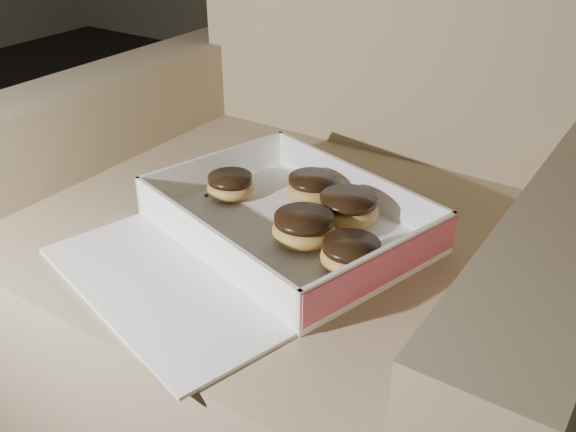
{
  "coord_description": "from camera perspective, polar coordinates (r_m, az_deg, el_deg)",
  "views": [
    {
      "loc": [
        1.19,
        -0.36,
        0.91
      ],
      "look_at": [
        0.75,
        0.3,
        0.46
      ],
      "focal_mm": 40.0,
      "sensor_mm": 36.0,
      "label": 1
    }
  ],
  "objects": [
    {
      "name": "donut_b",
      "position": [
        0.87,
        1.41,
        -1.12
      ],
      "size": [
        0.09,
        0.09,
        0.04
      ],
      "color": "gold",
      "rests_on": "bakery_box"
    },
    {
      "name": "armchair",
      "position": [
        1.08,
        1.51,
        -4.29
      ],
      "size": [
        0.93,
        0.78,
        0.97
      ],
      "color": "tan",
      "rests_on": "floor"
    },
    {
      "name": "crumb_b",
      "position": [
        0.81,
        -2.96,
        -5.49
      ],
      "size": [
        0.01,
        0.01,
        0.0
      ],
      "primitive_type": "ellipsoid",
      "color": "black",
      "rests_on": "bakery_box"
    },
    {
      "name": "bakery_box",
      "position": [
        0.89,
        -1.8,
        -1.71
      ],
      "size": [
        0.47,
        0.52,
        0.06
      ],
      "rotation": [
        0.0,
        0.0,
        -0.28
      ],
      "color": "white",
      "rests_on": "armchair"
    },
    {
      "name": "crumb_d",
      "position": [
        0.81,
        4.88,
        -5.73
      ],
      "size": [
        0.01,
        0.01,
        0.0
      ],
      "primitive_type": "ellipsoid",
      "color": "black",
      "rests_on": "bakery_box"
    },
    {
      "name": "crumb_a",
      "position": [
        0.83,
        -4.24,
        -4.55
      ],
      "size": [
        0.01,
        0.01,
        0.0
      ],
      "primitive_type": "ellipsoid",
      "color": "black",
      "rests_on": "bakery_box"
    },
    {
      "name": "donut_d",
      "position": [
        0.99,
        -5.14,
        2.68
      ],
      "size": [
        0.07,
        0.07,
        0.04
      ],
      "color": "gold",
      "rests_on": "bakery_box"
    },
    {
      "name": "donut_a",
      "position": [
        0.92,
        5.35,
        0.63
      ],
      "size": [
        0.09,
        0.09,
        0.04
      ],
      "color": "gold",
      "rests_on": "bakery_box"
    },
    {
      "name": "crumb_c",
      "position": [
        1.01,
        -7.27,
        1.86
      ],
      "size": [
        0.01,
        0.01,
        0.0
      ],
      "primitive_type": "ellipsoid",
      "color": "black",
      "rests_on": "bakery_box"
    },
    {
      "name": "donut_c",
      "position": [
        0.82,
        5.63,
        -3.49
      ],
      "size": [
        0.08,
        0.08,
        0.04
      ],
      "color": "gold",
      "rests_on": "bakery_box"
    },
    {
      "name": "donut_e",
      "position": [
        0.98,
        2.15,
        2.55
      ],
      "size": [
        0.08,
        0.08,
        0.04
      ],
      "color": "gold",
      "rests_on": "bakery_box"
    }
  ]
}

